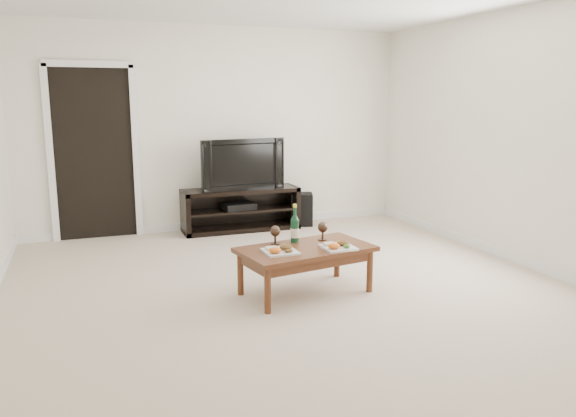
% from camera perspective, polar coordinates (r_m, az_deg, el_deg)
% --- Properties ---
extents(floor, '(5.50, 5.50, 0.00)m').
position_cam_1_polar(floor, '(5.04, 0.75, -8.53)').
color(floor, beige).
rests_on(floor, ground).
extents(back_wall, '(5.00, 0.04, 2.60)m').
position_cam_1_polar(back_wall, '(7.40, -7.07, 8.00)').
color(back_wall, white).
rests_on(back_wall, ground).
extents(doorway, '(0.90, 0.02, 2.05)m').
position_cam_1_polar(doorway, '(7.19, -19.10, 5.18)').
color(doorway, black).
rests_on(doorway, ground).
extents(media_console, '(1.51, 0.45, 0.55)m').
position_cam_1_polar(media_console, '(7.32, -4.82, -0.09)').
color(media_console, black).
rests_on(media_console, ground).
extents(television, '(1.13, 0.31, 0.65)m').
position_cam_1_polar(television, '(7.23, -4.89, 4.57)').
color(television, black).
rests_on(television, media_console).
extents(av_receiver, '(0.43, 0.34, 0.08)m').
position_cam_1_polar(av_receiver, '(7.29, -5.06, 0.26)').
color(av_receiver, black).
rests_on(av_receiver, media_console).
extents(subwoofer, '(0.37, 0.37, 0.43)m').
position_cam_1_polar(subwoofer, '(7.61, 1.38, -0.06)').
color(subwoofer, black).
rests_on(subwoofer, ground).
extents(coffee_table, '(1.23, 0.81, 0.42)m').
position_cam_1_polar(coffee_table, '(4.96, 1.80, -6.29)').
color(coffee_table, brown).
rests_on(coffee_table, ground).
extents(plate_left, '(0.27, 0.27, 0.07)m').
position_cam_1_polar(plate_left, '(4.72, -0.80, -4.11)').
color(plate_left, white).
rests_on(plate_left, coffee_table).
extents(plate_right, '(0.27, 0.27, 0.07)m').
position_cam_1_polar(plate_right, '(4.87, 5.11, -3.67)').
color(plate_right, white).
rests_on(plate_right, coffee_table).
extents(wine_bottle, '(0.07, 0.07, 0.35)m').
position_cam_1_polar(wine_bottle, '(5.02, 0.69, -1.51)').
color(wine_bottle, '#0F3920').
rests_on(wine_bottle, coffee_table).
extents(goblet_left, '(0.09, 0.09, 0.17)m').
position_cam_1_polar(goblet_left, '(4.98, -1.32, -2.70)').
color(goblet_left, '#38281E').
rests_on(goblet_left, coffee_table).
extents(goblet_right, '(0.09, 0.09, 0.17)m').
position_cam_1_polar(goblet_right, '(5.13, 3.54, -2.30)').
color(goblet_right, '#38281E').
rests_on(goblet_right, coffee_table).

